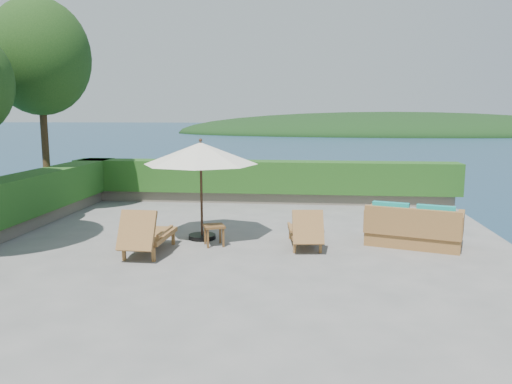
# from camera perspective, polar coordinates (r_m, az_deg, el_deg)

# --- Properties ---
(ground) EXTENTS (12.00, 12.00, 0.00)m
(ground) POSITION_cam_1_polar(r_m,az_deg,el_deg) (10.84, -2.03, -6.38)
(ground) COLOR gray
(ground) RESTS_ON ground
(foundation) EXTENTS (12.00, 12.00, 3.00)m
(foundation) POSITION_cam_1_polar(r_m,az_deg,el_deg) (11.35, -1.98, -13.95)
(foundation) COLOR #4C453C
(foundation) RESTS_ON ocean
(ocean) EXTENTS (600.00, 600.00, 0.00)m
(ocean) POSITION_cam_1_polar(r_m,az_deg,el_deg) (11.99, -1.94, -20.35)
(ocean) COLOR #172B47
(ocean) RESTS_ON ground
(offshore_island) EXTENTS (126.00, 57.60, 12.60)m
(offshore_island) POSITION_cam_1_polar(r_m,az_deg,el_deg) (152.30, 14.91, 6.49)
(offshore_island) COLOR black
(offshore_island) RESTS_ON ocean
(planter_wall_far) EXTENTS (12.00, 0.60, 0.36)m
(planter_wall_far) POSITION_cam_1_polar(r_m,az_deg,el_deg) (16.24, 0.69, -0.55)
(planter_wall_far) COLOR #6F6759
(planter_wall_far) RESTS_ON ground
(hedge_far) EXTENTS (12.40, 0.90, 1.00)m
(hedge_far) POSITION_cam_1_polar(r_m,az_deg,el_deg) (16.14, 0.70, 1.79)
(hedge_far) COLOR #234814
(hedge_far) RESTS_ON planter_wall_far
(tree_far) EXTENTS (2.80, 2.80, 6.03)m
(tree_far) POSITION_cam_1_polar(r_m,az_deg,el_deg) (15.54, -23.52, 13.92)
(tree_far) COLOR #44301A
(tree_far) RESTS_ON ground
(patio_umbrella) EXTENTS (2.85, 2.85, 2.32)m
(patio_umbrella) POSITION_cam_1_polar(r_m,az_deg,el_deg) (11.33, -6.33, 4.30)
(patio_umbrella) COLOR black
(patio_umbrella) RESTS_ON ground
(lounge_left) EXTENTS (0.83, 1.76, 1.01)m
(lounge_left) POSITION_cam_1_polar(r_m,az_deg,el_deg) (10.49, -12.36, -4.74)
(lounge_left) COLOR #936135
(lounge_left) RESTS_ON ground
(lounge_right) EXTENTS (0.81, 1.62, 0.90)m
(lounge_right) POSITION_cam_1_polar(r_m,az_deg,el_deg) (10.82, 5.67, -4.39)
(lounge_right) COLOR #936135
(lounge_right) RESTS_ON ground
(side_table) EXTENTS (0.56, 0.56, 0.46)m
(side_table) POSITION_cam_1_polar(r_m,az_deg,el_deg) (10.95, -4.82, -4.21)
(side_table) COLOR brown
(side_table) RESTS_ON ground
(wicker_loveseat) EXTENTS (2.22, 1.60, 0.98)m
(wicker_loveseat) POSITION_cam_1_polar(r_m,az_deg,el_deg) (11.42, 17.54, -4.04)
(wicker_loveseat) COLOR #936135
(wicker_loveseat) RESTS_ON ground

